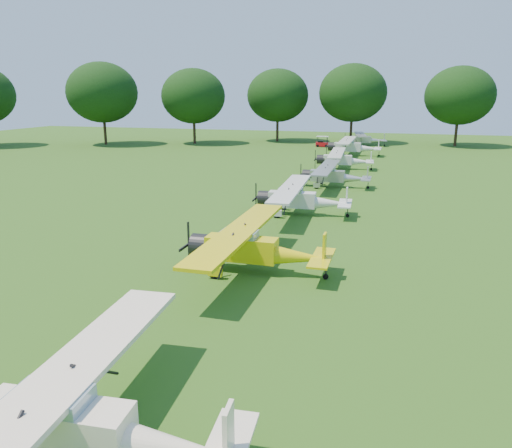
% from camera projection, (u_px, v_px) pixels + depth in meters
% --- Properties ---
extents(ground, '(160.00, 160.00, 0.00)m').
position_uv_depth(ground, '(288.00, 231.00, 30.62)').
color(ground, '#2B5314').
rests_on(ground, ground).
extents(tree_belt, '(137.36, 130.27, 14.52)m').
position_uv_depth(tree_belt, '(354.00, 97.00, 27.74)').
color(tree_belt, black).
rests_on(tree_belt, ground).
extents(aircraft_1, '(7.08, 11.29, 2.22)m').
position_uv_depth(aircraft_1, '(79.00, 422.00, 10.87)').
color(aircraft_1, '#FAE8CE').
rests_on(aircraft_1, ground).
extents(aircraft_2, '(7.07, 11.22, 2.22)m').
position_uv_depth(aircraft_2, '(252.00, 246.00, 23.36)').
color(aircraft_2, '#D6C709').
rests_on(aircraft_2, ground).
extents(aircraft_3, '(6.76, 10.76, 2.12)m').
position_uv_depth(aircraft_3, '(299.00, 197.00, 34.42)').
color(aircraft_3, silver).
rests_on(aircraft_3, ground).
extents(aircraft_4, '(6.35, 10.09, 2.00)m').
position_uv_depth(aircraft_4, '(333.00, 174.00, 44.55)').
color(aircraft_4, '#B4B4B8').
rests_on(aircraft_4, ground).
extents(aircraft_5, '(6.51, 10.36, 2.04)m').
position_uv_depth(aircraft_5, '(342.00, 158.00, 55.04)').
color(aircraft_5, silver).
rests_on(aircraft_5, ground).
extents(aircraft_6, '(7.33, 11.64, 2.30)m').
position_uv_depth(aircraft_6, '(352.00, 146.00, 66.72)').
color(aircraft_6, silver).
rests_on(aircraft_6, ground).
extents(aircraft_7, '(6.57, 10.42, 2.05)m').
position_uv_depth(aircraft_7, '(364.00, 138.00, 78.77)').
color(aircraft_7, '#B4B4B8').
rests_on(aircraft_7, ground).
extents(golf_cart, '(1.98, 1.28, 1.64)m').
position_uv_depth(golf_cart, '(322.00, 143.00, 77.71)').
color(golf_cart, red).
rests_on(golf_cart, ground).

